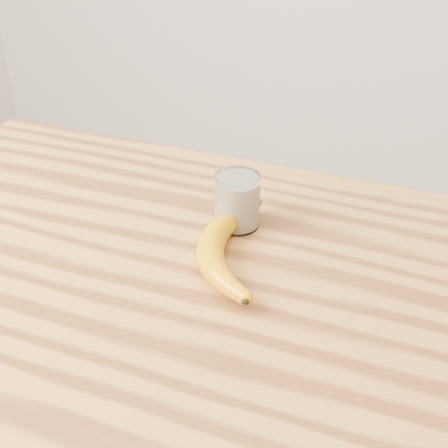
% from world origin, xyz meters
% --- Properties ---
extents(table, '(1.20, 0.80, 0.90)m').
position_xyz_m(table, '(0.00, 0.00, 0.77)').
color(table, '#AA6E2C').
rests_on(table, ground).
extents(smoothie_glass, '(0.07, 0.07, 0.09)m').
position_xyz_m(smoothie_glass, '(-0.00, 0.18, 0.94)').
color(smoothie_glass, white).
rests_on(smoothie_glass, table).
extents(banana, '(0.21, 0.34, 0.04)m').
position_xyz_m(banana, '(-0.00, 0.08, 0.92)').
color(banana, '#C68200').
rests_on(banana, table).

